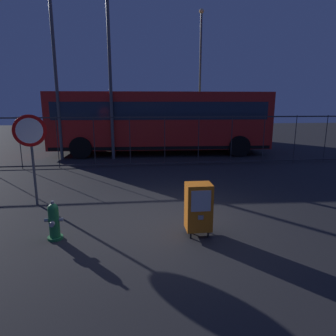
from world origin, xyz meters
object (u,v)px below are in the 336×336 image
at_px(fire_hydrant, 54,221).
at_px(street_light_far_left, 55,67).
at_px(stop_sign, 31,141).
at_px(street_light_near_right, 109,50).
at_px(newspaper_box_primary, 198,207).
at_px(street_light_near_left, 200,68).
at_px(bus_far, 159,115).
at_px(bus_near, 160,119).

relative_size(fire_hydrant, street_light_far_left, 0.11).
bearing_deg(stop_sign, street_light_near_right, 76.06).
distance_m(newspaper_box_primary, street_light_near_right, 9.42).
xyz_separation_m(stop_sign, street_light_near_left, (7.00, 13.07, 3.22)).
relative_size(fire_hydrant, bus_far, 0.07).
xyz_separation_m(newspaper_box_primary, street_light_near_right, (-2.13, 8.20, 4.12)).
bearing_deg(fire_hydrant, street_light_far_left, 101.95).
distance_m(newspaper_box_primary, street_light_far_left, 10.17).
height_order(bus_far, street_light_far_left, street_light_far_left).
bearing_deg(bus_near, bus_far, 88.14).
height_order(fire_hydrant, street_light_far_left, street_light_far_left).
height_order(fire_hydrant, bus_far, bus_far).
xyz_separation_m(newspaper_box_primary, stop_sign, (-3.64, 2.15, 1.03)).
distance_m(fire_hydrant, stop_sign, 2.56).
height_order(stop_sign, street_light_near_right, street_light_near_right).
height_order(fire_hydrant, street_light_near_left, street_light_near_left).
relative_size(newspaper_box_primary, stop_sign, 0.46).
xyz_separation_m(fire_hydrant, newspaper_box_primary, (2.69, -0.12, 0.22)).
bearing_deg(street_light_far_left, bus_far, 50.52).
height_order(newspaper_box_primary, bus_near, bus_near).
distance_m(stop_sign, street_light_far_left, 6.81).
height_order(stop_sign, bus_near, bus_near).
height_order(bus_far, street_light_near_left, street_light_near_left).
distance_m(bus_far, street_light_far_left, 8.16).
xyz_separation_m(stop_sign, bus_near, (3.76, 7.36, 0.11)).
bearing_deg(street_light_near_left, fire_hydrant, -111.88).
relative_size(fire_hydrant, street_light_near_left, 0.09).
height_order(newspaper_box_primary, street_light_near_right, street_light_near_right).
height_order(stop_sign, street_light_near_left, street_light_near_left).
relative_size(bus_near, bus_far, 1.01).
xyz_separation_m(bus_far, street_light_near_right, (-2.65, -6.30, 2.98)).
bearing_deg(street_light_near_right, street_light_far_left, 173.69).
relative_size(newspaper_box_primary, street_light_near_right, 0.12).
distance_m(newspaper_box_primary, stop_sign, 4.35).
xyz_separation_m(bus_far, street_light_far_left, (-4.97, -6.04, 2.31)).
xyz_separation_m(newspaper_box_primary, bus_near, (0.13, 9.51, 1.14)).
bearing_deg(street_light_near_left, street_light_far_left, -139.19).
bearing_deg(street_light_far_left, street_light_near_right, -6.31).
height_order(fire_hydrant, stop_sign, stop_sign).
bearing_deg(street_light_far_left, fire_hydrant, -78.05).
xyz_separation_m(fire_hydrant, bus_far, (3.21, 14.38, 1.36)).
bearing_deg(street_light_far_left, stop_sign, -82.60).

